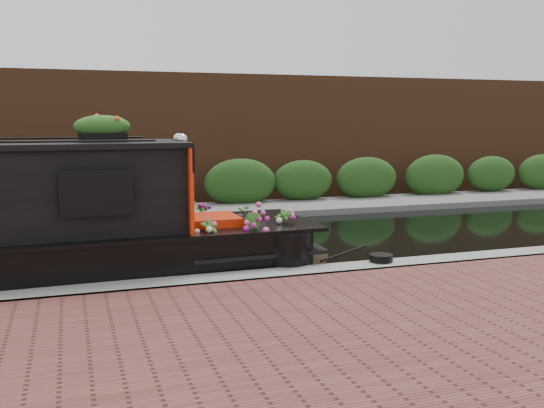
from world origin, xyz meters
name	(u,v)px	position (x,y,z in m)	size (l,w,h in m)	color
ground	(194,248)	(0.00, 0.00, 0.00)	(80.00, 80.00, 0.00)	black
near_bank_coping	(238,292)	(0.00, -3.30, 0.00)	(40.00, 0.60, 0.50)	gray
near_bank_pavers	(342,398)	(0.00, -7.00, 0.00)	(40.00, 7.00, 0.50)	brown
far_bank_path	(163,217)	(0.00, 4.20, 0.00)	(40.00, 2.40, 0.34)	#62625E
far_hedge	(159,212)	(0.00, 5.10, 0.00)	(40.00, 1.10, 2.80)	#204316
far_brick_wall	(149,202)	(0.00, 7.20, 0.00)	(40.00, 1.00, 8.00)	brown
rope_fender	(315,254)	(1.80, -2.01, 0.17)	(0.35, 0.35, 0.38)	olive
coiled_mooring_rope	(381,258)	(2.50, -3.15, 0.31)	(0.39, 0.39, 0.12)	black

